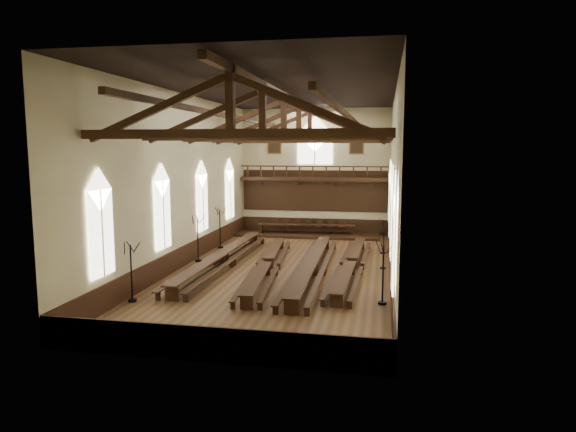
% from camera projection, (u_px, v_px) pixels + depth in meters
% --- Properties ---
extents(ground, '(26.00, 26.00, 0.00)m').
position_uv_depth(ground, '(284.00, 270.00, 29.25)').
color(ground, brown).
rests_on(ground, ground).
extents(room_walls, '(26.00, 26.00, 26.00)m').
position_uv_depth(room_walls, '(284.00, 156.00, 28.39)').
color(room_walls, beige).
rests_on(room_walls, ground).
extents(wainscot_band, '(12.00, 26.00, 1.20)m').
position_uv_depth(wainscot_band, '(284.00, 259.00, 29.17)').
color(wainscot_band, '#331A0F').
rests_on(wainscot_band, ground).
extents(side_windows, '(11.85, 19.80, 4.50)m').
position_uv_depth(side_windows, '(284.00, 204.00, 28.75)').
color(side_windows, silver).
rests_on(side_windows, room_walls).
extents(end_window, '(2.80, 0.12, 3.80)m').
position_uv_depth(end_window, '(315.00, 144.00, 40.86)').
color(end_window, white).
rests_on(end_window, room_walls).
extents(minstrels_gallery, '(11.80, 1.24, 3.70)m').
position_uv_depth(minstrels_gallery, '(314.00, 185.00, 41.07)').
color(minstrels_gallery, '#341B10').
rests_on(minstrels_gallery, room_walls).
extents(portraits, '(7.75, 0.09, 1.45)m').
position_uv_depth(portraits, '(315.00, 145.00, 40.87)').
color(portraits, brown).
rests_on(portraits, room_walls).
extents(roof_trusses, '(11.70, 25.70, 2.80)m').
position_uv_depth(roof_trusses, '(284.00, 124.00, 28.16)').
color(roof_trusses, '#341B10').
rests_on(roof_trusses, room_walls).
extents(refectory_row_a, '(1.70, 14.91, 0.80)m').
position_uv_depth(refectory_row_a, '(222.00, 256.00, 30.04)').
color(refectory_row_a, '#341B10').
rests_on(refectory_row_a, ground).
extents(refectory_row_b, '(2.07, 14.14, 0.71)m').
position_uv_depth(refectory_row_b, '(266.00, 263.00, 28.55)').
color(refectory_row_b, '#341B10').
rests_on(refectory_row_b, ground).
extents(refectory_row_c, '(1.77, 14.91, 0.80)m').
position_uv_depth(refectory_row_c, '(312.00, 264.00, 28.11)').
color(refectory_row_c, '#341B10').
rests_on(refectory_row_c, ground).
extents(refectory_row_d, '(1.64, 14.08, 0.71)m').
position_uv_depth(refectory_row_d, '(351.00, 263.00, 28.66)').
color(refectory_row_d, '#341B10').
rests_on(refectory_row_d, ground).
extents(dais, '(11.40, 2.98, 0.20)m').
position_uv_depth(dais, '(306.00, 235.00, 40.42)').
color(dais, '#331A0F').
rests_on(dais, ground).
extents(high_table, '(7.69, 1.36, 0.72)m').
position_uv_depth(high_table, '(306.00, 226.00, 40.33)').
color(high_table, '#341B10').
rests_on(high_table, dais).
extents(high_chairs, '(5.94, 0.54, 1.09)m').
position_uv_depth(high_chairs, '(308.00, 224.00, 41.07)').
color(high_chairs, '#341B10').
rests_on(high_chairs, dais).
extents(candelabrum_left_near, '(0.74, 0.85, 2.76)m').
position_uv_depth(candelabrum_left_near, '(132.00, 284.00, 23.04)').
color(candelabrum_left_near, black).
rests_on(candelabrum_left_near, ground).
extents(candelabrum_left_mid, '(0.81, 0.87, 2.87)m').
position_uv_depth(candelabrum_left_mid, '(198.00, 247.00, 31.21)').
color(candelabrum_left_mid, black).
rests_on(candelabrum_left_mid, ground).
extents(candelabrum_left_far, '(0.86, 0.82, 2.85)m').
position_uv_depth(candelabrum_left_far, '(220.00, 236.00, 35.40)').
color(candelabrum_left_far, black).
rests_on(candelabrum_left_far, ground).
extents(candelabrum_right_near, '(0.83, 0.85, 2.85)m').
position_uv_depth(candelabrum_right_near, '(383.00, 285.00, 22.67)').
color(candelabrum_right_near, black).
rests_on(candelabrum_right_near, ground).
extents(candelabrum_right_mid, '(0.67, 0.71, 2.34)m').
position_uv_depth(candelabrum_right_mid, '(383.00, 256.00, 29.37)').
color(candelabrum_right_mid, black).
rests_on(candelabrum_right_mid, ground).
extents(candelabrum_right_far, '(0.69, 0.69, 2.33)m').
position_uv_depth(candelabrum_right_far, '(383.00, 243.00, 33.58)').
color(candelabrum_right_far, black).
rests_on(candelabrum_right_far, ground).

